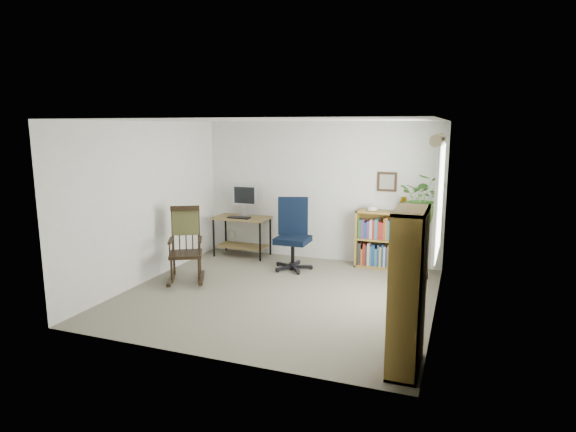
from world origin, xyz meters
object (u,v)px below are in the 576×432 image
at_px(desk, 242,236).
at_px(office_chair, 293,234).
at_px(low_bookshelf, 383,240).
at_px(rocking_chair, 185,244).
at_px(tall_bookshelf, 408,291).

distance_m(desk, office_chair, 1.28).
bearing_deg(low_bookshelf, office_chair, -155.78).
xyz_separation_m(desk, low_bookshelf, (2.52, 0.12, 0.12)).
height_order(desk, rocking_chair, rocking_chair).
bearing_deg(desk, low_bookshelf, 2.72).
distance_m(low_bookshelf, tall_bookshelf, 3.43).
distance_m(office_chair, low_bookshelf, 1.51).
relative_size(low_bookshelf, tall_bookshelf, 0.60).
relative_size(office_chair, tall_bookshelf, 0.75).
bearing_deg(low_bookshelf, desk, -177.28).
xyz_separation_m(office_chair, rocking_chair, (-1.32, -1.12, -0.02)).
distance_m(desk, low_bookshelf, 2.53).
height_order(desk, office_chair, office_chair).
distance_m(rocking_chair, tall_bookshelf, 3.81).
xyz_separation_m(rocking_chair, tall_bookshelf, (3.45, -1.59, 0.22)).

